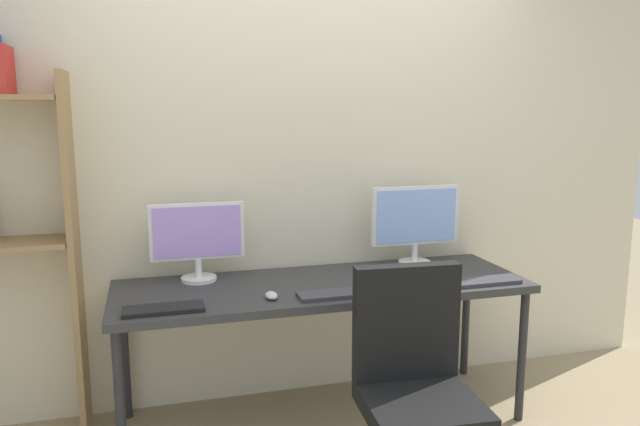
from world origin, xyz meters
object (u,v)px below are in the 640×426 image
office_chair (415,416)px  keyboard_center (336,294)px  mouse_right_side (271,295)px  keyboard_left (164,309)px  desk (323,293)px  keyboard_right (485,281)px  monitor_left (197,238)px  monitor_right (415,221)px  mouse_left_side (429,282)px

office_chair → keyboard_center: 0.68m
keyboard_center → mouse_right_side: 0.30m
keyboard_left → keyboard_center: same height
keyboard_center → keyboard_left: bearing=180.0°
keyboard_left → desk: bearing=16.3°
keyboard_right → keyboard_center: bearing=180.0°
monitor_left → monitor_right: bearing=0.0°
office_chair → keyboard_center: bearing=105.8°
desk → mouse_right_side: (-0.30, -0.19, 0.07)m
monitor_left → keyboard_right: 1.47m
desk → keyboard_left: 0.82m
office_chair → keyboard_right: 0.91m
monitor_left → mouse_right_side: (0.30, -0.40, -0.21)m
monitor_right → keyboard_right: size_ratio=1.47×
monitor_right → office_chair: bearing=-113.7°
keyboard_left → mouse_right_side: (0.49, 0.04, 0.01)m
keyboard_right → keyboard_left: bearing=180.0°
office_chair → keyboard_left: 1.15m
keyboard_left → mouse_right_side: 0.49m
desk → monitor_left: size_ratio=4.38×
desk → keyboard_center: size_ratio=5.73×
keyboard_left → mouse_right_side: size_ratio=3.62×
monitor_right → mouse_left_side: bearing=-104.1°
monitor_right → mouse_right_side: (-0.90, -0.40, -0.23)m
desk → keyboard_left: size_ratio=5.96×
desk → monitor_right: size_ratio=4.04×
desk → monitor_left: monitor_left is taller
desk → office_chair: office_chair is taller
keyboard_right → mouse_left_side: size_ratio=3.63×
keyboard_right → mouse_right_side: bearing=177.7°
keyboard_center → mouse_right_side: size_ratio=3.77×
desk → mouse_left_side: mouse_left_side is taller
mouse_right_side → monitor_right: bearing=23.9°
office_chair → monitor_left: (-0.76, 1.00, 0.56)m
monitor_left → monitor_right: size_ratio=0.92×
desk → mouse_right_side: size_ratio=21.59×
monitor_right → mouse_left_side: monitor_right is taller
office_chair → mouse_right_side: bearing=127.1°
monitor_right → keyboard_center: monitor_right is taller
desk → monitor_right: 0.70m
monitor_right → keyboard_center: bearing=-143.6°
mouse_right_side → keyboard_left: bearing=-174.8°
keyboard_left → monitor_left: bearing=67.2°
keyboard_right → office_chair: bearing=-138.2°
desk → keyboard_center: 0.24m
keyboard_left → keyboard_right: bearing=0.0°
monitor_left → desk: bearing=-19.5°
desk → monitor_left: bearing=160.5°
keyboard_left → mouse_left_side: mouse_left_side is taller
keyboard_center → keyboard_right: bearing=0.0°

